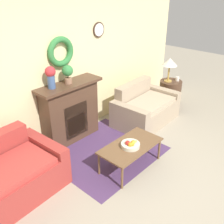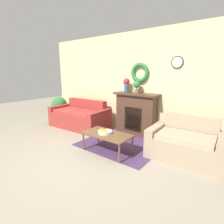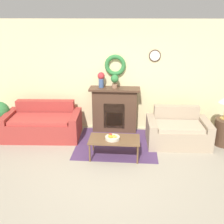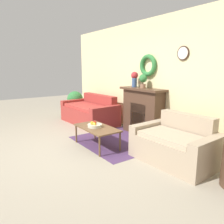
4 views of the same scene
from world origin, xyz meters
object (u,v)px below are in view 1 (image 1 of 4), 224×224
at_px(fireplace, 70,112).
at_px(side_table_by_loveseat, 170,93).
at_px(coffee_table, 131,147).
at_px(loveseat_right, 145,108).
at_px(mug, 177,79).
at_px(vase_on_mantel_left, 51,76).
at_px(table_lamp, 170,63).
at_px(potted_plant_on_mantel, 68,72).
at_px(fruit_bowl, 130,145).

bearing_deg(fireplace, side_table_by_loveseat, -12.50).
relative_size(fireplace, coffee_table, 1.18).
xyz_separation_m(loveseat_right, mug, (1.19, -0.04, 0.35)).
xyz_separation_m(mug, vase_on_mantel_left, (-3.00, 0.66, 0.69)).
relative_size(loveseat_right, table_lamp, 2.58).
distance_m(coffee_table, side_table_by_loveseat, 2.59).
bearing_deg(loveseat_right, coffee_table, -154.57).
bearing_deg(vase_on_mantel_left, fireplace, -0.95).
bearing_deg(mug, fireplace, 166.20).
bearing_deg(fireplace, table_lamp, -11.69).
relative_size(coffee_table, potted_plant_on_mantel, 3.20).
xyz_separation_m(coffee_table, table_lamp, (2.40, 0.83, 0.67)).
bearing_deg(fruit_bowl, potted_plant_on_mantel, 92.09).
bearing_deg(loveseat_right, fireplace, 155.12).
distance_m(loveseat_right, potted_plant_on_mantel, 1.90).
bearing_deg(table_lamp, potted_plant_on_mantel, 168.64).
bearing_deg(side_table_by_loveseat, fruit_bowl, -162.16).
bearing_deg(loveseat_right, side_table_by_loveseat, -0.02).
height_order(fireplace, potted_plant_on_mantel, potted_plant_on_mantel).
xyz_separation_m(loveseat_right, coffee_table, (-1.39, -0.73, 0.08)).
height_order(fireplace, mug, fireplace).
xyz_separation_m(fruit_bowl, table_lamp, (2.44, 0.86, 0.59)).
relative_size(table_lamp, mug, 5.86).
relative_size(loveseat_right, mug, 15.09).
height_order(loveseat_right, potted_plant_on_mantel, potted_plant_on_mantel).
relative_size(loveseat_right, potted_plant_on_mantel, 4.37).
height_order(fruit_bowl, table_lamp, table_lamp).
bearing_deg(potted_plant_on_mantel, loveseat_right, -21.96).
distance_m(loveseat_right, vase_on_mantel_left, 2.18).
distance_m(side_table_by_loveseat, table_lamp, 0.74).
bearing_deg(vase_on_mantel_left, side_table_by_loveseat, -11.22).
bearing_deg(fireplace, vase_on_mantel_left, 179.05).
relative_size(vase_on_mantel_left, potted_plant_on_mantel, 1.15).
height_order(fireplace, loveseat_right, fireplace).
bearing_deg(coffee_table, potted_plant_on_mantel, 93.91).
height_order(fruit_bowl, mug, mug).
xyz_separation_m(coffee_table, potted_plant_on_mantel, (-0.09, 1.33, 0.95)).
bearing_deg(vase_on_mantel_left, mug, -12.44).
bearing_deg(fruit_bowl, coffee_table, 33.41).
height_order(fruit_bowl, vase_on_mantel_left, vase_on_mantel_left).
xyz_separation_m(fruit_bowl, vase_on_mantel_left, (-0.38, 1.38, 0.89)).
bearing_deg(potted_plant_on_mantel, vase_on_mantel_left, 176.51).
height_order(fruit_bowl, side_table_by_loveseat, side_table_by_loveseat).
relative_size(fruit_bowl, mug, 3.16).
bearing_deg(vase_on_mantel_left, table_lamp, -10.46).
relative_size(coffee_table, table_lamp, 1.89).
bearing_deg(loveseat_right, vase_on_mantel_left, 158.74).
relative_size(mug, potted_plant_on_mantel, 0.29).
bearing_deg(side_table_by_loveseat, potted_plant_on_mantel, 167.81).
bearing_deg(potted_plant_on_mantel, coffee_table, -86.09).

